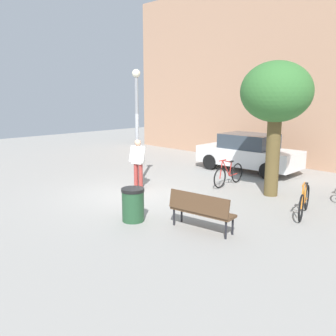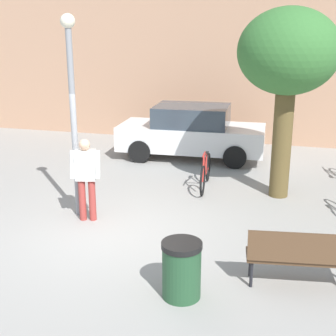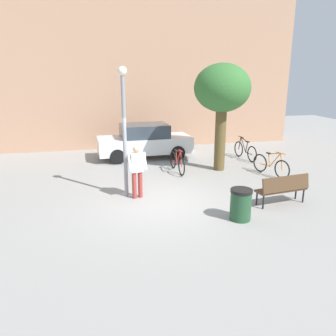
# 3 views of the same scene
# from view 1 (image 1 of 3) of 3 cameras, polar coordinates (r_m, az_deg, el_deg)

# --- Properties ---
(ground_plane) EXTENTS (36.00, 36.00, 0.00)m
(ground_plane) POSITION_cam_1_polar(r_m,az_deg,el_deg) (11.97, -4.48, -4.04)
(ground_plane) COLOR gray
(building_facade) EXTENTS (17.62, 2.00, 8.34)m
(building_facade) POSITION_cam_1_polar(r_m,az_deg,el_deg) (18.46, 17.45, 14.00)
(building_facade) COLOR tan
(building_facade) RESTS_ON ground_plane
(lamppost) EXTENTS (0.28, 0.28, 3.98)m
(lamppost) POSITION_cam_1_polar(r_m,az_deg,el_deg) (12.76, -4.82, 8.02)
(lamppost) COLOR gray
(lamppost) RESTS_ON ground_plane
(person_by_lamppost) EXTENTS (0.63, 0.38, 1.67)m
(person_by_lamppost) POSITION_cam_1_polar(r_m,az_deg,el_deg) (12.53, -4.65, 1.19)
(person_by_lamppost) COLOR #9E3833
(person_by_lamppost) RESTS_ON ground_plane
(park_bench) EXTENTS (1.65, 0.69, 0.92)m
(park_bench) POSITION_cam_1_polar(r_m,az_deg,el_deg) (8.73, 5.07, -6.27)
(park_bench) COLOR #513823
(park_bench) RESTS_ON ground_plane
(plaza_tree) EXTENTS (2.16, 2.16, 4.16)m
(plaza_tree) POSITION_cam_1_polar(r_m,az_deg,el_deg) (11.84, 16.35, 10.75)
(plaza_tree) COLOR brown
(plaza_tree) RESTS_ON ground_plane
(bicycle_red) EXTENTS (0.17, 1.81, 0.97)m
(bicycle_red) POSITION_cam_1_polar(r_m,az_deg,el_deg) (13.16, 9.32, -1.01)
(bicycle_red) COLOR black
(bicycle_red) RESTS_ON ground_plane
(bicycle_orange) EXTENTS (0.62, 1.73, 0.97)m
(bicycle_orange) POSITION_cam_1_polar(r_m,az_deg,el_deg) (10.45, 20.27, -4.88)
(bicycle_orange) COLOR black
(bicycle_orange) RESTS_ON ground_plane
(parked_car_white) EXTENTS (4.27, 1.95, 1.55)m
(parked_car_white) POSITION_cam_1_polar(r_m,az_deg,el_deg) (15.66, 12.29, 2.33)
(parked_car_white) COLOR silver
(parked_car_white) RESTS_ON ground_plane
(trash_bin) EXTENTS (0.59, 0.59, 0.85)m
(trash_bin) POSITION_cam_1_polar(r_m,az_deg,el_deg) (9.43, -5.41, -5.64)
(trash_bin) COLOR #234C2D
(trash_bin) RESTS_ON ground_plane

